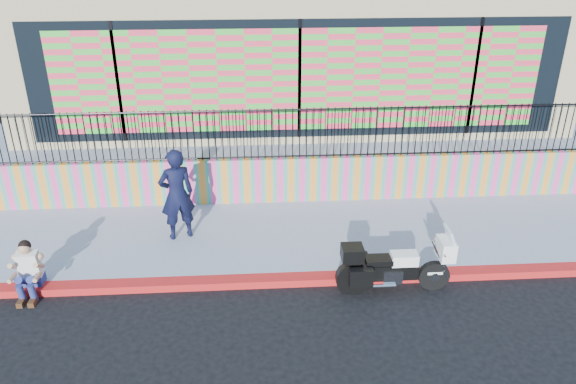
{
  "coord_description": "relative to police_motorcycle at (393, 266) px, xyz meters",
  "views": [
    {
      "loc": [
        -1.12,
        -8.85,
        6.17
      ],
      "look_at": [
        -0.46,
        1.2,
        1.35
      ],
      "focal_mm": 35.0,
      "sensor_mm": 36.0,
      "label": 1
    }
  ],
  "objects": [
    {
      "name": "police_motorcycle",
      "position": [
        0.0,
        0.0,
        0.0
      ],
      "size": [
        2.09,
        0.69,
        1.3
      ],
      "color": "black",
      "rests_on": "ground"
    },
    {
      "name": "police_officer",
      "position": [
        -4.08,
        2.01,
        0.6
      ],
      "size": [
        0.84,
        0.7,
        1.98
      ],
      "primitive_type": "imported",
      "rotation": [
        0.0,
        0.0,
        3.5
      ],
      "color": "black",
      "rests_on": "sidewalk"
    },
    {
      "name": "metal_fence",
      "position": [
        -1.35,
        3.6,
        1.31
      ],
      "size": [
        15.8,
        0.04,
        1.2
      ],
      "primitive_type": null,
      "color": "black",
      "rests_on": "mural_wall"
    },
    {
      "name": "sidewalk",
      "position": [
        -1.35,
        2.0,
        -0.47
      ],
      "size": [
        16.0,
        3.0,
        0.15
      ],
      "primitive_type": "cube",
      "color": "#888EA4",
      "rests_on": "ground"
    },
    {
      "name": "elevated_platform",
      "position": [
        -1.35,
        8.7,
        0.08
      ],
      "size": [
        16.0,
        10.0,
        1.25
      ],
      "primitive_type": "cube",
      "color": "#888EA4",
      "rests_on": "ground"
    },
    {
      "name": "mural_wall",
      "position": [
        -1.35,
        3.6,
        0.16
      ],
      "size": [
        16.0,
        0.2,
        1.1
      ],
      "primitive_type": "cube",
      "color": "#FE4295",
      "rests_on": "sidewalk"
    },
    {
      "name": "storefront_building",
      "position": [
        -1.35,
        8.48,
        2.7
      ],
      "size": [
        14.0,
        8.06,
        4.0
      ],
      "color": "tan",
      "rests_on": "elevated_platform"
    },
    {
      "name": "ground",
      "position": [
        -1.35,
        0.35,
        -0.54
      ],
      "size": [
        90.0,
        90.0,
        0.0
      ],
      "primitive_type": "plane",
      "color": "black",
      "rests_on": "ground"
    },
    {
      "name": "red_curb",
      "position": [
        -1.35,
        0.35,
        -0.47
      ],
      "size": [
        16.0,
        0.3,
        0.15
      ],
      "primitive_type": "cube",
      "color": "#AE0C26",
      "rests_on": "ground"
    },
    {
      "name": "seated_man",
      "position": [
        -6.6,
        0.26,
        -0.09
      ],
      "size": [
        0.54,
        0.71,
        1.06
      ],
      "color": "navy",
      "rests_on": "ground"
    }
  ]
}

